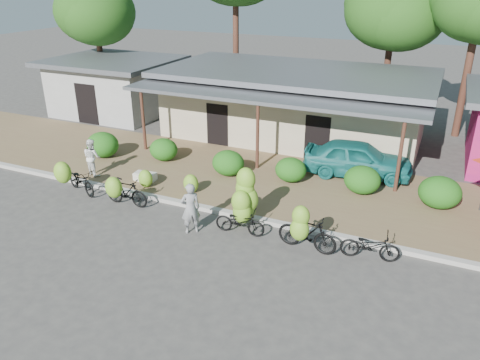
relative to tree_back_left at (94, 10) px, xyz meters
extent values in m
plane|color=#413E3C|center=(13.69, -13.11, -5.58)|extent=(100.00, 100.00, 0.00)
cube|color=brown|center=(13.69, -8.11, -5.52)|extent=(60.00, 6.00, 0.12)
cube|color=#A8A399|center=(13.69, -11.11, -5.50)|extent=(60.00, 0.25, 0.15)
cube|color=#C1B492|center=(13.69, -2.11, -4.03)|extent=(12.00, 6.00, 3.10)
cube|color=slate|center=(13.69, -2.11, -2.35)|extent=(13.00, 7.00, 0.25)
cube|color=black|center=(13.69, -5.06, -4.48)|extent=(1.40, 0.12, 2.20)
cube|color=slate|center=(13.69, -6.11, -2.68)|extent=(13.00, 2.00, 0.15)
cylinder|color=#4E2D1F|center=(8.09, -7.01, -4.15)|extent=(0.14, 0.14, 2.85)
cylinder|color=#4E2D1F|center=(13.69, -7.01, -4.15)|extent=(0.14, 0.14, 2.85)
cylinder|color=#4E2D1F|center=(19.29, -7.01, -4.15)|extent=(0.14, 0.14, 2.85)
cube|color=#A6A6A1|center=(2.69, -2.11, -4.13)|extent=(6.00, 5.00, 2.90)
cube|color=slate|center=(2.69, -2.11, -2.55)|extent=(7.00, 6.00, 0.25)
cube|color=black|center=(2.69, -4.56, -4.48)|extent=(1.40, 0.12, 2.20)
cylinder|color=#4E2D1F|center=(0.19, -0.11, -2.68)|extent=(0.36, 0.36, 5.80)
ellipsoid|color=#194110|center=(0.19, -0.11, -0.10)|extent=(4.84, 4.84, 3.87)
ellipsoid|color=#194110|center=(-0.31, 0.19, 0.20)|extent=(4.12, 4.12, 3.29)
cylinder|color=#4E2D1F|center=(8.19, 2.89, -1.35)|extent=(0.36, 0.36, 8.45)
cylinder|color=#4E2D1F|center=(17.19, 3.39, -2.49)|extent=(0.36, 0.36, 6.18)
ellipsoid|color=#194110|center=(17.19, 3.39, 0.26)|extent=(5.21, 5.21, 4.17)
ellipsoid|color=#194110|center=(16.69, 3.69, 0.56)|extent=(4.43, 4.43, 3.54)
cylinder|color=#4E2D1F|center=(21.19, 1.39, -2.26)|extent=(0.36, 0.36, 6.63)
ellipsoid|color=#194110|center=(21.19, 1.39, 0.68)|extent=(4.16, 4.16, 3.33)
ellipsoid|color=#1C5C15|center=(6.96, -8.59, -4.89)|extent=(1.44, 1.29, 1.12)
ellipsoid|color=#1C5C15|center=(9.64, -7.85, -4.97)|extent=(1.24, 1.12, 0.97)
ellipsoid|color=#1C5C15|center=(12.91, -8.18, -4.94)|extent=(1.31, 1.18, 1.03)
ellipsoid|color=#1C5C15|center=(15.40, -7.75, -4.98)|extent=(1.23, 1.10, 0.96)
ellipsoid|color=#1C5C15|center=(18.15, -7.69, -4.93)|extent=(1.34, 1.21, 1.04)
ellipsoid|color=#1C5C15|center=(20.81, -7.77, -4.89)|extent=(1.44, 1.30, 1.12)
imported|color=black|center=(8.46, -11.71, -5.10)|extent=(1.92, 1.24, 0.95)
ellipsoid|color=#86C130|center=(8.23, -12.31, -4.57)|extent=(0.66, 0.56, 0.83)
imported|color=black|center=(10.68, -11.89, -5.06)|extent=(1.71, 0.51, 1.02)
ellipsoid|color=#86C130|center=(10.69, -12.54, -4.60)|extent=(0.61, 0.51, 0.76)
imported|color=black|center=(15.17, -12.07, -5.15)|extent=(1.67, 0.69, 0.86)
ellipsoid|color=#86C130|center=(15.08, -11.53, -4.96)|extent=(0.75, 0.64, 0.94)
ellipsoid|color=#86C130|center=(15.18, -11.52, -4.60)|extent=(0.73, 0.62, 0.91)
ellipsoid|color=#86C130|center=(15.10, -11.52, -4.24)|extent=(0.61, 0.52, 0.77)
ellipsoid|color=#86C130|center=(15.13, -11.52, -3.91)|extent=(0.62, 0.53, 0.78)
ellipsoid|color=#86C130|center=(15.16, -11.87, -4.91)|extent=(0.62, 0.53, 0.77)
ellipsoid|color=#86C130|center=(15.12, -11.87, -4.55)|extent=(0.62, 0.53, 0.78)
imported|color=black|center=(17.38, -12.12, -5.02)|extent=(1.88, 0.68, 1.11)
ellipsoid|color=#86C130|center=(17.32, -12.77, -4.56)|extent=(0.55, 0.47, 0.69)
ellipsoid|color=#86C130|center=(17.32, -12.72, -4.16)|extent=(0.51, 0.43, 0.63)
imported|color=black|center=(19.17, -11.86, -5.13)|extent=(1.76, 0.83, 0.89)
ellipsoid|color=#86C130|center=(10.54, -10.54, -5.11)|extent=(0.56, 0.47, 0.70)
ellipsoid|color=#86C130|center=(12.36, -10.25, -5.10)|extent=(0.58, 0.49, 0.72)
ellipsoid|color=#86C130|center=(14.74, -10.55, -5.17)|extent=(0.46, 0.39, 0.57)
cube|color=silver|center=(10.13, -9.98, -5.31)|extent=(0.88, 0.47, 0.30)
cube|color=silver|center=(10.10, -10.09, -5.32)|extent=(0.80, 0.49, 0.28)
imported|color=gray|center=(13.72, -12.63, -4.72)|extent=(0.74, 0.72, 1.71)
imported|color=white|center=(7.92, -10.38, -4.70)|extent=(0.87, 0.77, 1.51)
imported|color=#186F6D|center=(17.65, -6.12, -4.73)|extent=(4.44, 2.24, 1.45)
camera|label=1|loc=(20.47, -23.90, 2.04)|focal=35.00mm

